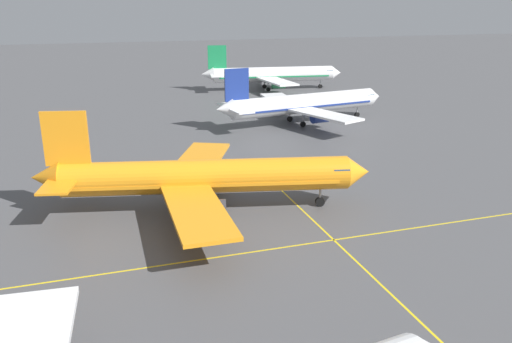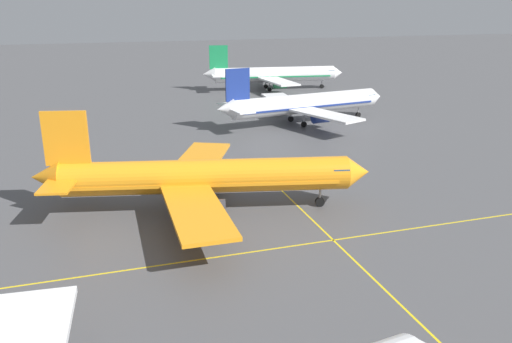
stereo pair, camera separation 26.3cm
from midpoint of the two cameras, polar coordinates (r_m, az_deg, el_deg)
airliner_second_row at (r=55.12m, az=-5.82°, el=-0.59°), size 35.70×30.34×11.18m
airliner_third_row at (r=95.82m, az=5.41°, el=7.47°), size 34.88×29.80×10.85m
airliner_far_left_stand at (r=133.79m, az=1.97°, el=10.68°), size 36.51×31.23×11.35m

